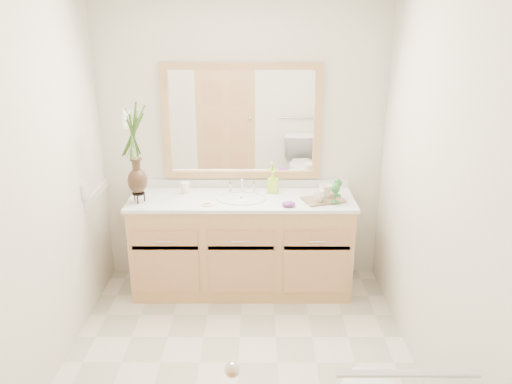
{
  "coord_description": "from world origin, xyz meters",
  "views": [
    {
      "loc": [
        0.13,
        -2.83,
        2.24
      ],
      "look_at": [
        0.12,
        0.65,
        1.01
      ],
      "focal_mm": 35.0,
      "sensor_mm": 36.0,
      "label": 1
    }
  ],
  "objects_px": {
    "tumbler": "(185,188)",
    "soap_bottle": "(273,183)",
    "flower_vase": "(134,140)",
    "tray": "(323,200)"
  },
  "relations": [
    {
      "from": "flower_vase",
      "to": "tray",
      "type": "height_order",
      "value": "flower_vase"
    },
    {
      "from": "soap_bottle",
      "to": "tray",
      "type": "bearing_deg",
      "value": -12.38
    },
    {
      "from": "tumbler",
      "to": "soap_bottle",
      "type": "height_order",
      "value": "soap_bottle"
    },
    {
      "from": "flower_vase",
      "to": "tray",
      "type": "bearing_deg",
      "value": 1.21
    },
    {
      "from": "flower_vase",
      "to": "soap_bottle",
      "type": "xyz_separation_m",
      "value": [
        1.08,
        0.23,
        -0.42
      ]
    },
    {
      "from": "flower_vase",
      "to": "tray",
      "type": "xyz_separation_m",
      "value": [
        1.48,
        0.03,
        -0.5
      ]
    },
    {
      "from": "tumbler",
      "to": "tray",
      "type": "distance_m",
      "value": 1.15
    },
    {
      "from": "tumbler",
      "to": "soap_bottle",
      "type": "xyz_separation_m",
      "value": [
        0.74,
        0.02,
        0.04
      ]
    },
    {
      "from": "flower_vase",
      "to": "tray",
      "type": "relative_size",
      "value": 2.36
    },
    {
      "from": "flower_vase",
      "to": "soap_bottle",
      "type": "height_order",
      "value": "flower_vase"
    }
  ]
}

